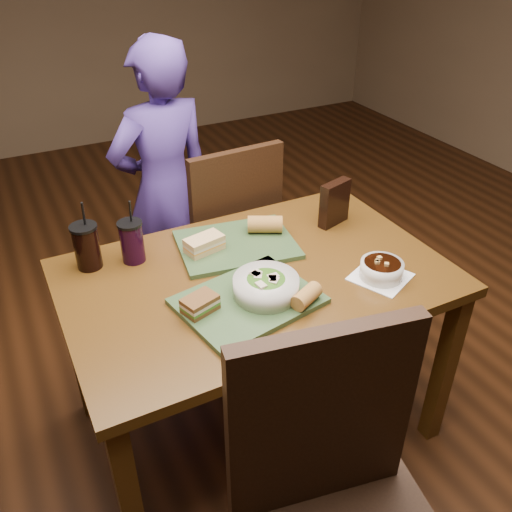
# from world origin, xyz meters

# --- Properties ---
(ground) EXTENTS (6.00, 6.00, 0.00)m
(ground) POSITION_xyz_m (0.00, 0.00, 0.00)
(ground) COLOR #381C0B
(ground) RESTS_ON ground
(dining_table) EXTENTS (1.30, 0.85, 0.75)m
(dining_table) POSITION_xyz_m (0.00, 0.00, 0.66)
(dining_table) COLOR #4E300F
(dining_table) RESTS_ON ground
(chair_near) EXTENTS (0.54, 0.54, 1.07)m
(chair_near) POSITION_xyz_m (-0.17, -0.78, 0.59)
(chair_near) COLOR black
(chair_near) RESTS_ON ground
(chair_far) EXTENTS (0.45, 0.45, 0.99)m
(chair_far) POSITION_xyz_m (0.17, 0.61, 0.55)
(chair_far) COLOR black
(chair_far) RESTS_ON ground
(diner) EXTENTS (0.56, 0.41, 1.39)m
(diner) POSITION_xyz_m (-0.04, 0.87, 0.70)
(diner) COLOR #442E7E
(diner) RESTS_ON ground
(tray_near) EXTENTS (0.47, 0.39, 0.02)m
(tray_near) POSITION_xyz_m (-0.10, -0.14, 0.76)
(tray_near) COLOR #324C28
(tray_near) RESTS_ON dining_table
(tray_far) EXTENTS (0.46, 0.38, 0.02)m
(tray_far) POSITION_xyz_m (0.01, 0.19, 0.76)
(tray_far) COLOR #324C28
(tray_far) RESTS_ON dining_table
(salad_bowl) EXTENTS (0.21, 0.21, 0.07)m
(salad_bowl) POSITION_xyz_m (-0.04, -0.14, 0.80)
(salad_bowl) COLOR silver
(salad_bowl) RESTS_ON tray_near
(soup_bowl) EXTENTS (0.23, 0.23, 0.07)m
(soup_bowl) POSITION_xyz_m (0.37, -0.22, 0.78)
(soup_bowl) COLOR white
(soup_bowl) RESTS_ON dining_table
(sandwich_near) EXTENTS (0.12, 0.10, 0.05)m
(sandwich_near) POSITION_xyz_m (-0.26, -0.13, 0.79)
(sandwich_near) COLOR #593819
(sandwich_near) RESTS_ON tray_near
(sandwich_far) EXTENTS (0.15, 0.10, 0.05)m
(sandwich_far) POSITION_xyz_m (-0.11, 0.19, 0.80)
(sandwich_far) COLOR tan
(sandwich_far) RESTS_ON tray_far
(baguette_near) EXTENTS (0.12, 0.09, 0.05)m
(baguette_near) POSITION_xyz_m (0.05, -0.24, 0.79)
(baguette_near) COLOR #AD7533
(baguette_near) RESTS_ON tray_near
(baguette_far) EXTENTS (0.15, 0.12, 0.07)m
(baguette_far) POSITION_xyz_m (0.15, 0.21, 0.80)
(baguette_far) COLOR #AD7533
(baguette_far) RESTS_ON tray_far
(cup_cola) EXTENTS (0.09, 0.09, 0.25)m
(cup_cola) POSITION_xyz_m (-0.50, 0.30, 0.83)
(cup_cola) COLOR black
(cup_cola) RESTS_ON dining_table
(cup_berry) EXTENTS (0.09, 0.09, 0.24)m
(cup_berry) POSITION_xyz_m (-0.35, 0.27, 0.83)
(cup_berry) COLOR black
(cup_berry) RESTS_ON dining_table
(chip_bag) EXTENTS (0.14, 0.08, 0.18)m
(chip_bag) POSITION_xyz_m (0.43, 0.17, 0.84)
(chip_bag) COLOR black
(chip_bag) RESTS_ON dining_table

